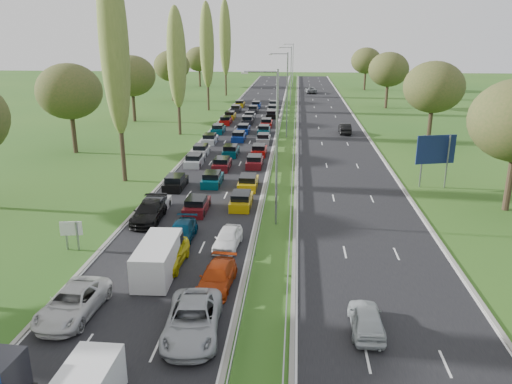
% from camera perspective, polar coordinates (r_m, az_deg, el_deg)
% --- Properties ---
extents(ground, '(260.00, 260.00, 0.00)m').
position_cam_1_polar(ground, '(75.37, 3.52, 6.55)').
color(ground, '#26551A').
rests_on(ground, ground).
extents(near_carriageway, '(10.50, 215.00, 0.04)m').
position_cam_1_polar(near_carriageway, '(78.25, -1.42, 6.98)').
color(near_carriageway, black).
rests_on(near_carriageway, ground).
extents(far_carriageway, '(10.50, 215.00, 0.04)m').
position_cam_1_polar(far_carriageway, '(77.99, 8.56, 6.76)').
color(far_carriageway, black).
rests_on(far_carriageway, ground).
extents(central_reservation, '(2.36, 215.00, 0.32)m').
position_cam_1_polar(central_reservation, '(77.73, 3.57, 7.30)').
color(central_reservation, gray).
rests_on(central_reservation, ground).
extents(lamp_columns, '(0.18, 140.18, 12.00)m').
position_cam_1_polar(lamp_columns, '(72.47, 3.57, 10.91)').
color(lamp_columns, gray).
rests_on(lamp_columns, ground).
extents(poplar_row, '(2.80, 127.80, 22.44)m').
position_cam_1_polar(poplar_row, '(64.58, -11.41, 15.48)').
color(poplar_row, '#2D2116').
rests_on(poplar_row, ground).
extents(woodland_left, '(8.00, 166.00, 11.10)m').
position_cam_1_polar(woodland_left, '(63.48, -21.84, 10.29)').
color(woodland_left, '#2D2116').
rests_on(woodland_left, ground).
extents(woodland_right, '(8.00, 153.00, 11.10)m').
position_cam_1_polar(woodland_right, '(63.62, 21.50, 10.34)').
color(woodland_right, '#2D2116').
rests_on(woodland_right, ground).
extents(traffic_queue_fill, '(9.12, 68.36, 0.80)m').
position_cam_1_polar(traffic_queue_fill, '(73.11, -1.87, 6.58)').
color(traffic_queue_fill, silver).
rests_on(traffic_queue_fill, ground).
extents(near_car_2, '(2.75, 5.47, 1.48)m').
position_cam_1_polar(near_car_2, '(28.83, -20.21, -11.82)').
color(near_car_2, silver).
rests_on(near_car_2, near_carriageway).
extents(near_car_3, '(2.35, 5.36, 1.53)m').
position_cam_1_polar(near_car_3, '(40.94, -12.15, -2.23)').
color(near_car_3, black).
rests_on(near_car_3, near_carriageway).
extents(near_car_7, '(1.86, 4.55, 1.32)m').
position_cam_1_polar(near_car_7, '(36.76, -8.53, -4.52)').
color(near_car_7, '#042D48').
rests_on(near_car_7, near_carriageway).
extents(near_car_8, '(2.00, 4.68, 1.58)m').
position_cam_1_polar(near_car_8, '(32.97, -9.86, -7.02)').
color(near_car_8, '#C1B50C').
rests_on(near_car_8, near_carriageway).
extents(near_car_10, '(3.11, 5.95, 1.60)m').
position_cam_1_polar(near_car_10, '(25.79, -7.27, -14.33)').
color(near_car_10, '#A3A6AC').
rests_on(near_car_10, near_carriageway).
extents(near_car_11, '(2.18, 4.71, 1.33)m').
position_cam_1_polar(near_car_11, '(29.98, -4.49, -9.67)').
color(near_car_11, '#A6320A').
rests_on(near_car_11, near_carriageway).
extents(near_car_12, '(1.94, 4.18, 1.39)m').
position_cam_1_polar(near_car_12, '(35.25, -3.24, -5.28)').
color(near_car_12, white).
rests_on(near_car_12, near_carriageway).
extents(far_car_0, '(1.62, 4.02, 1.37)m').
position_cam_1_polar(far_car_0, '(26.50, 12.52, -13.98)').
color(far_car_0, '#B3BBBE').
rests_on(far_car_0, far_carriageway).
extents(far_car_1, '(1.69, 4.69, 1.54)m').
position_cam_1_polar(far_car_1, '(77.12, 10.11, 7.16)').
color(far_car_1, black).
rests_on(far_car_1, far_carriageway).
extents(far_car_2, '(2.90, 5.80, 1.58)m').
position_cam_1_polar(far_car_2, '(130.74, 6.31, 11.52)').
color(far_car_2, slate).
rests_on(far_car_2, far_carriageway).
extents(white_van_rear, '(2.11, 5.38, 2.16)m').
position_cam_1_polar(white_van_rear, '(31.90, -11.04, -7.37)').
color(white_van_rear, silver).
rests_on(white_van_rear, near_carriageway).
extents(info_sign, '(1.50, 0.33, 2.10)m').
position_cam_1_polar(info_sign, '(36.85, -20.35, -4.26)').
color(info_sign, gray).
rests_on(info_sign, ground).
extents(direction_sign, '(3.89, 1.11, 5.20)m').
position_cam_1_polar(direction_sign, '(51.23, 19.85, 4.34)').
color(direction_sign, gray).
rests_on(direction_sign, ground).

